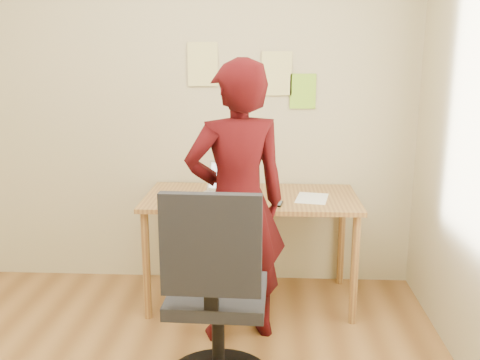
# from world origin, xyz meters

# --- Properties ---
(room) EXTENTS (3.58, 3.58, 2.78)m
(room) POSITION_xyz_m (0.00, 0.00, 1.35)
(room) COLOR brown
(room) RESTS_ON ground
(desk) EXTENTS (1.40, 0.70, 0.74)m
(desk) POSITION_xyz_m (0.60, 1.38, 0.65)
(desk) COLOR #A17637
(desk) RESTS_ON ground
(laptop) EXTENTS (0.38, 0.37, 0.21)m
(laptop) POSITION_xyz_m (0.40, 1.36, 0.79)
(laptop) COLOR #BABAC2
(laptop) RESTS_ON desk
(paper_sheet) EXTENTS (0.24, 0.31, 0.00)m
(paper_sheet) POSITION_xyz_m (0.99, 1.34, 0.74)
(paper_sheet) COLOR white
(paper_sheet) RESTS_ON desk
(phone) EXTENTS (0.08, 0.13, 0.01)m
(phone) POSITION_xyz_m (0.76, 1.18, 0.74)
(phone) COLOR black
(phone) RESTS_ON desk
(wall_note_left) EXTENTS (0.21, 0.00, 0.30)m
(wall_note_left) POSITION_xyz_m (0.24, 1.74, 1.59)
(wall_note_left) COLOR #E9DF8B
(wall_note_left) RESTS_ON room
(wall_note_mid) EXTENTS (0.21, 0.00, 0.30)m
(wall_note_mid) POSITION_xyz_m (0.76, 1.74, 1.52)
(wall_note_mid) COLOR #E9DF8B
(wall_note_mid) RESTS_ON room
(wall_note_right) EXTENTS (0.18, 0.00, 0.24)m
(wall_note_right) POSITION_xyz_m (0.94, 1.74, 1.40)
(wall_note_right) COLOR #95DD31
(wall_note_right) RESTS_ON room
(office_chair) EXTENTS (0.56, 0.56, 1.07)m
(office_chair) POSITION_xyz_m (0.46, 0.33, 0.46)
(office_chair) COLOR black
(office_chair) RESTS_ON ground
(person) EXTENTS (0.69, 0.57, 1.64)m
(person) POSITION_xyz_m (0.53, 0.91, 0.82)
(person) COLOR #380709
(person) RESTS_ON ground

